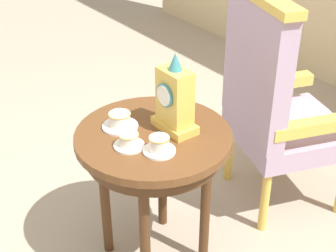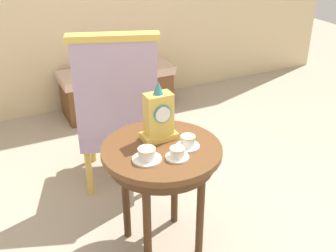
% 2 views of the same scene
% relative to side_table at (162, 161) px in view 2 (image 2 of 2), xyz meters
% --- Properties ---
extents(ground_plane, '(10.00, 10.00, 0.00)m').
position_rel_side_table_xyz_m(ground_plane, '(0.10, -0.05, -0.59)').
color(ground_plane, tan).
extents(side_table, '(0.65, 0.65, 0.67)m').
position_rel_side_table_xyz_m(side_table, '(0.00, 0.00, 0.00)').
color(side_table, brown).
rests_on(side_table, ground).
extents(teacup_left, '(0.15, 0.15, 0.07)m').
position_rel_side_table_xyz_m(teacup_left, '(-0.12, -0.08, 0.11)').
color(teacup_left, white).
rests_on(teacup_left, side_table).
extents(teacup_right, '(0.12, 0.12, 0.06)m').
position_rel_side_table_xyz_m(teacup_right, '(0.03, -0.13, 0.11)').
color(teacup_right, white).
rests_on(teacup_right, side_table).
extents(teacup_center, '(0.13, 0.13, 0.07)m').
position_rel_side_table_xyz_m(teacup_center, '(0.13, -0.06, 0.12)').
color(teacup_center, white).
rests_on(teacup_center, side_table).
extents(mantel_clock, '(0.19, 0.11, 0.34)m').
position_rel_side_table_xyz_m(mantel_clock, '(0.03, 0.09, 0.22)').
color(mantel_clock, gold).
rests_on(mantel_clock, side_table).
extents(armchair, '(0.68, 0.68, 1.14)m').
position_rel_side_table_xyz_m(armchair, '(0.00, 0.72, 0.00)').
color(armchair, '#B299B7').
rests_on(armchair, ground).
extents(window_bench, '(1.09, 0.40, 0.44)m').
position_rel_side_table_xyz_m(window_bench, '(0.41, 1.90, -0.37)').
color(window_bench, '#CCA893').
rests_on(window_bench, ground).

